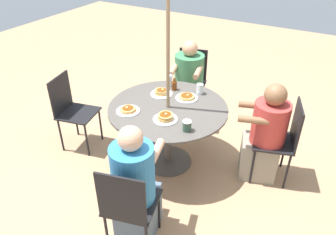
# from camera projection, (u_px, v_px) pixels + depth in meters

# --- Properties ---
(ground_plane) EXTENTS (12.00, 12.00, 0.00)m
(ground_plane) POSITION_uv_depth(u_px,v_px,m) (168.00, 161.00, 3.88)
(ground_plane) COLOR tan
(patio_table) EXTENTS (1.28, 1.28, 0.75)m
(patio_table) POSITION_uv_depth(u_px,v_px,m) (168.00, 116.00, 3.54)
(patio_table) COLOR #4C4742
(patio_table) RESTS_ON ground
(umbrella_pole) EXTENTS (0.04, 0.04, 2.48)m
(umbrella_pole) POSITION_uv_depth(u_px,v_px,m) (168.00, 63.00, 3.22)
(umbrella_pole) COLOR #846B4C
(umbrella_pole) RESTS_ON ground
(patio_chair_north) EXTENTS (0.52, 0.52, 0.92)m
(patio_chair_north) POSITION_uv_depth(u_px,v_px,m) (282.00, 137.00, 3.39)
(patio_chair_north) COLOR black
(patio_chair_north) RESTS_ON ground
(diner_north) EXTENTS (0.48, 0.55, 1.12)m
(diner_north) POSITION_uv_depth(u_px,v_px,m) (264.00, 137.00, 3.43)
(diner_north) COLOR gray
(diner_north) RESTS_ON ground
(patio_chair_east) EXTENTS (0.50, 0.50, 0.92)m
(patio_chair_east) POSITION_uv_depth(u_px,v_px,m) (191.00, 78.00, 4.58)
(patio_chair_east) COLOR black
(patio_chair_east) RESTS_ON ground
(diner_east) EXTENTS (0.61, 0.49, 1.12)m
(diner_east) POSITION_uv_depth(u_px,v_px,m) (188.00, 86.00, 4.45)
(diner_east) COLOR beige
(diner_east) RESTS_ON ground
(patio_chair_south) EXTENTS (0.49, 0.49, 0.92)m
(patio_chair_south) POSITION_uv_depth(u_px,v_px,m) (71.00, 108.00, 3.90)
(patio_chair_south) COLOR black
(patio_chair_south) RESTS_ON ground
(patio_chair_west) EXTENTS (0.50, 0.50, 0.92)m
(patio_chair_west) POSITION_uv_depth(u_px,v_px,m) (128.00, 204.00, 2.61)
(patio_chair_west) COLOR black
(patio_chair_west) RESTS_ON ground
(diner_west) EXTENTS (0.53, 0.45, 1.17)m
(diner_west) POSITION_uv_depth(u_px,v_px,m) (135.00, 189.00, 2.75)
(diner_west) COLOR slate
(diner_west) RESTS_ON ground
(pancake_plate_a) EXTENTS (0.25, 0.25, 0.05)m
(pancake_plate_a) POSITION_uv_depth(u_px,v_px,m) (128.00, 110.00, 3.39)
(pancake_plate_a) COLOR white
(pancake_plate_a) RESTS_ON patio_table
(pancake_plate_b) EXTENTS (0.25, 0.25, 0.07)m
(pancake_plate_b) POSITION_uv_depth(u_px,v_px,m) (161.00, 93.00, 3.71)
(pancake_plate_b) COLOR white
(pancake_plate_b) RESTS_ON patio_table
(pancake_plate_c) EXTENTS (0.25, 0.25, 0.05)m
(pancake_plate_c) POSITION_uv_depth(u_px,v_px,m) (187.00, 97.00, 3.63)
(pancake_plate_c) COLOR white
(pancake_plate_c) RESTS_ON patio_table
(pancake_plate_d) EXTENTS (0.25, 0.25, 0.08)m
(pancake_plate_d) POSITION_uv_depth(u_px,v_px,m) (165.00, 117.00, 3.25)
(pancake_plate_d) COLOR white
(pancake_plate_d) RESTS_ON patio_table
(syrup_bottle) EXTENTS (0.08, 0.06, 0.15)m
(syrup_bottle) POSITION_uv_depth(u_px,v_px,m) (174.00, 85.00, 3.79)
(syrup_bottle) COLOR #602D0F
(syrup_bottle) RESTS_ON patio_table
(coffee_cup) EXTENTS (0.09, 0.09, 0.10)m
(coffee_cup) POSITION_uv_depth(u_px,v_px,m) (187.00, 126.00, 3.08)
(coffee_cup) COLOR #33513D
(coffee_cup) RESTS_ON patio_table
(drinking_glass_a) EXTENTS (0.07, 0.07, 0.14)m
(drinking_glass_a) POSITION_uv_depth(u_px,v_px,m) (169.00, 80.00, 3.87)
(drinking_glass_a) COLOR silver
(drinking_glass_a) RESTS_ON patio_table
(drinking_glass_b) EXTENTS (0.08, 0.08, 0.12)m
(drinking_glass_b) POSITION_uv_depth(u_px,v_px,m) (200.00, 89.00, 3.70)
(drinking_glass_b) COLOR silver
(drinking_glass_b) RESTS_ON patio_table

